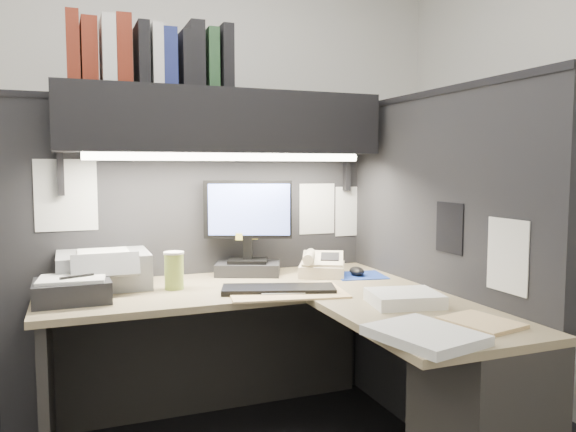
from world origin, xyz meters
The scene contains 20 objects.
wall_back centered at (0.00, 1.50, 1.35)m, with size 3.50×0.04×2.70m, color white.
partition_back centered at (0.03, 0.93, 0.80)m, with size 1.90×0.06×1.60m, color black.
partition_right centered at (0.98, 0.18, 0.80)m, with size 0.06×1.50×1.60m, color black.
desk centered at (0.43, 0.00, 0.44)m, with size 1.70×1.53×0.73m.
overhead_shelf centered at (0.12, 0.75, 1.50)m, with size 1.55×0.34×0.30m, color black.
task_light_tube centered at (0.12, 0.61, 1.33)m, with size 0.04×0.04×1.32m, color white.
monitor centered at (0.26, 0.77, 0.92)m, with size 0.43×0.31×0.49m.
keyboard centered at (0.27, 0.35, 0.74)m, with size 0.50×0.17×0.02m, color black.
mousepad centered at (0.78, 0.54, 0.73)m, with size 0.24×0.22×0.00m, color navy.
mouse centered at (0.77, 0.54, 0.76)m, with size 0.07×0.11×0.04m, color black.
telephone centered at (0.61, 0.63, 0.78)m, with size 0.23×0.24×0.09m, color beige.
coffee_cup centered at (-0.15, 0.57, 0.81)m, with size 0.09×0.09×0.16m, color #AFBB4B.
printer centered at (-0.45, 0.74, 0.81)m, with size 0.40×0.34×0.16m, color gray.
notebook_stack centered at (-0.59, 0.49, 0.77)m, with size 0.30×0.25×0.09m, color black.
open_folder centered at (0.29, 0.32, 0.73)m, with size 0.50×0.33×0.01m, color #D8B479.
paper_stack_a centered at (0.66, -0.05, 0.76)m, with size 0.27×0.23×0.05m, color white.
paper_stack_b centered at (0.46, -0.47, 0.75)m, with size 0.26×0.33×0.03m, color white.
manila_stack centered at (0.76, -0.40, 0.74)m, with size 0.20×0.25×0.01m, color #D8B479.
binder_row centered at (-0.22, 0.75, 1.79)m, with size 0.73×0.25×0.31m.
pinned_papers centered at (0.42, 0.56, 1.05)m, with size 1.76×1.31×0.51m.
Camera 1 is at (-0.58, -1.95, 1.29)m, focal length 35.00 mm.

